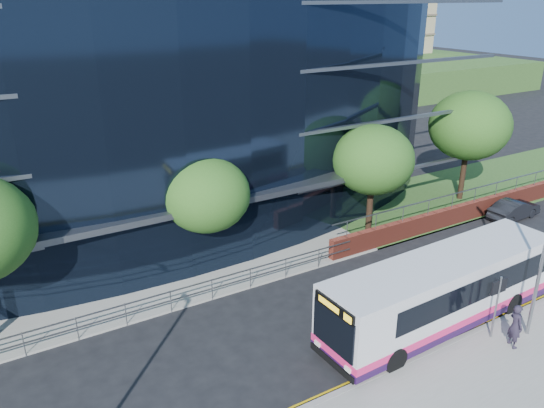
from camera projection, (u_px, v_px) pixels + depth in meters
ground at (380, 354)px, 20.85m from camera, size 200.00×200.00×0.00m
kerb at (398, 367)px, 20.02m from camera, size 80.00×0.25×0.16m
yellow_line_outer at (394, 365)px, 20.21m from camera, size 80.00×0.08×0.01m
yellow_line_inner at (392, 363)px, 20.33m from camera, size 80.00×0.08×0.01m
far_forecourt at (143, 273)px, 26.76m from camera, size 50.00×8.00×0.10m
grass_verge at (520, 176)px, 41.01m from camera, size 36.00×8.00×0.12m
glass_office at (113, 84)px, 32.63m from camera, size 44.00×23.10×16.00m
retaining_wall at (533, 193)px, 35.95m from camera, size 34.00×0.40×2.11m
guard_railings at (125, 309)px, 22.33m from camera, size 24.00×0.05×1.10m
apartment_block at (289, 9)px, 77.62m from camera, size 60.00×42.00×30.00m
street_sign at (498, 294)px, 20.93m from camera, size 0.85×0.09×2.80m
tree_far_b at (206, 195)px, 25.45m from camera, size 4.29×4.29×6.05m
tree_far_c at (373, 160)px, 29.68m from camera, size 4.62×4.62×6.51m
tree_far_d at (470, 126)px, 34.52m from camera, size 5.28×5.28×7.44m
tree_dist_e at (309, 72)px, 62.51m from camera, size 4.62×4.62×6.51m
tree_dist_f at (398, 65)px, 71.83m from camera, size 4.29×4.29×6.05m
city_bus at (443, 290)px, 22.17m from camera, size 11.70×3.05×3.14m
parked_car at (514, 209)px, 33.17m from camera, size 3.87×1.53×1.25m
pedestrian at (515, 326)px, 20.77m from camera, size 0.63×0.78×1.87m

